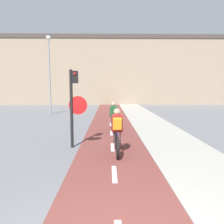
{
  "coord_description": "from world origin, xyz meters",
  "views": [
    {
      "loc": [
        -0.15,
        -2.34,
        2.21
      ],
      "look_at": [
        0.0,
        6.59,
        1.2
      ],
      "focal_mm": 35.0,
      "sensor_mm": 36.0,
      "label": 1
    }
  ],
  "objects_px": {
    "cyclist_near": "(117,133)",
    "cyclist_far": "(113,119)",
    "street_lamp_far": "(49,66)",
    "traffic_light_pole": "(74,100)"
  },
  "relations": [
    {
      "from": "cyclist_far",
      "to": "street_lamp_far",
      "type": "bearing_deg",
      "value": 124.2
    },
    {
      "from": "cyclist_far",
      "to": "cyclist_near",
      "type": "bearing_deg",
      "value": -89.52
    },
    {
      "from": "street_lamp_far",
      "to": "cyclist_far",
      "type": "relative_size",
      "value": 3.6
    },
    {
      "from": "traffic_light_pole",
      "to": "cyclist_far",
      "type": "height_order",
      "value": "traffic_light_pole"
    },
    {
      "from": "traffic_light_pole",
      "to": "cyclist_far",
      "type": "bearing_deg",
      "value": 61.8
    },
    {
      "from": "traffic_light_pole",
      "to": "cyclist_far",
      "type": "distance_m",
      "value": 3.37
    },
    {
      "from": "cyclist_near",
      "to": "cyclist_far",
      "type": "bearing_deg",
      "value": 90.48
    },
    {
      "from": "traffic_light_pole",
      "to": "street_lamp_far",
      "type": "xyz_separation_m",
      "value": [
        -3.56,
        10.25,
        2.14
      ]
    },
    {
      "from": "street_lamp_far",
      "to": "cyclist_near",
      "type": "bearing_deg",
      "value": -65.34
    },
    {
      "from": "cyclist_near",
      "to": "cyclist_far",
      "type": "distance_m",
      "value": 3.64
    }
  ]
}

